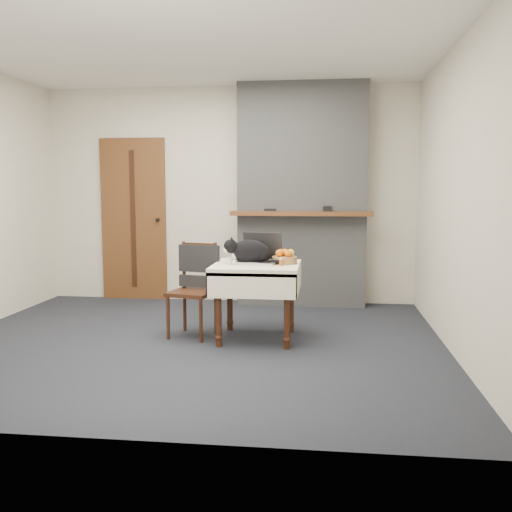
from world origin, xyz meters
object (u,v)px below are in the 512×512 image
(cream_jar, at_px, (229,261))
(cat, at_px, (251,252))
(chair, at_px, (196,276))
(pill_bottle, at_px, (281,262))
(fruit_basket, at_px, (285,258))
(door, at_px, (134,219))
(laptop, at_px, (260,255))
(side_table, at_px, (257,276))

(cream_jar, bearing_deg, cat, 19.21)
(chair, bearing_deg, pill_bottle, -0.14)
(fruit_basket, height_order, chair, chair)
(fruit_basket, bearing_deg, pill_bottle, -97.79)
(door, height_order, laptop, door)
(laptop, distance_m, chair, 0.64)
(side_table, relative_size, cat, 1.46)
(cream_jar, bearing_deg, pill_bottle, -3.39)
(cat, xyz_separation_m, pill_bottle, (0.28, -0.09, -0.07))
(pill_bottle, bearing_deg, chair, 166.72)
(laptop, xyz_separation_m, cream_jar, (-0.26, -0.14, -0.04))
(side_table, bearing_deg, laptop, 74.40)
(cat, bearing_deg, laptop, 30.92)
(side_table, xyz_separation_m, laptop, (0.02, 0.07, 0.18))
(side_table, height_order, cat, cat)
(laptop, height_order, fruit_basket, laptop)
(laptop, distance_m, fruit_basket, 0.23)
(cream_jar, xyz_separation_m, pill_bottle, (0.47, -0.03, 0.00))
(chair, bearing_deg, side_table, 3.42)
(pill_bottle, bearing_deg, fruit_basket, 82.21)
(chair, bearing_deg, cream_jar, -12.40)
(door, xyz_separation_m, laptop, (1.78, -1.69, -0.23))
(chair, bearing_deg, door, 138.27)
(laptop, relative_size, fruit_basket, 1.90)
(door, relative_size, fruit_basket, 8.70)
(cat, xyz_separation_m, fruit_basket, (0.30, 0.06, -0.06))
(door, bearing_deg, cat, -45.96)
(cat, distance_m, pill_bottle, 0.31)
(cat, distance_m, fruit_basket, 0.32)
(fruit_basket, bearing_deg, side_table, -165.35)
(pill_bottle, xyz_separation_m, chair, (-0.82, 0.19, -0.18))
(side_table, xyz_separation_m, cream_jar, (-0.24, -0.06, 0.15))
(door, xyz_separation_m, side_table, (1.76, -1.76, -0.41))
(pill_bottle, height_order, fruit_basket, fruit_basket)
(cream_jar, distance_m, fruit_basket, 0.51)
(fruit_basket, bearing_deg, laptop, 178.56)
(laptop, bearing_deg, pill_bottle, -25.33)
(cat, height_order, pill_bottle, cat)
(side_table, xyz_separation_m, fruit_basket, (0.25, 0.07, 0.17))
(laptop, xyz_separation_m, pill_bottle, (0.21, -0.16, -0.03))
(cream_jar, xyz_separation_m, fruit_basket, (0.49, 0.13, 0.02))
(door, bearing_deg, side_table, -45.10)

